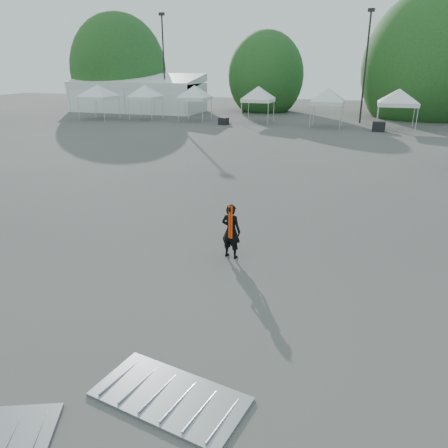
% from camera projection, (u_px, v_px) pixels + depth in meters
% --- Properties ---
extents(ground, '(120.00, 120.00, 0.00)m').
position_uv_depth(ground, '(228.00, 244.00, 13.53)').
color(ground, '#474442').
rests_on(ground, ground).
extents(marquee, '(15.00, 6.25, 4.23)m').
position_uv_depth(marquee, '(137.00, 94.00, 50.46)').
color(marquee, white).
rests_on(marquee, ground).
extents(light_pole_west, '(0.60, 0.25, 10.30)m').
position_uv_depth(light_pole_west, '(164.00, 59.00, 47.10)').
color(light_pole_west, black).
rests_on(light_pole_west, ground).
extents(light_pole_east, '(0.60, 0.25, 9.80)m').
position_uv_depth(light_pole_east, '(366.00, 61.00, 39.33)').
color(light_pole_east, black).
rests_on(light_pole_east, ground).
extents(tree_far_w, '(4.80, 4.80, 7.30)m').
position_uv_depth(tree_far_w, '(119.00, 70.00, 53.42)').
color(tree_far_w, '#382314').
rests_on(tree_far_w, ground).
extents(tree_mid_w, '(4.16, 4.16, 6.33)m').
position_uv_depth(tree_mid_w, '(266.00, 76.00, 50.21)').
color(tree_mid_w, '#382314').
rests_on(tree_mid_w, ground).
extents(tree_mid_e, '(5.12, 5.12, 7.79)m').
position_uv_depth(tree_mid_e, '(428.00, 68.00, 44.08)').
color(tree_mid_e, '#382314').
rests_on(tree_mid_e, ground).
extents(tent_a, '(4.32, 4.32, 3.88)m').
position_uv_depth(tent_a, '(97.00, 87.00, 43.02)').
color(tent_a, silver).
rests_on(tent_a, ground).
extents(tent_b, '(3.74, 3.74, 3.88)m').
position_uv_depth(tent_b, '(145.00, 88.00, 42.73)').
color(tent_b, silver).
rests_on(tent_b, ground).
extents(tent_c, '(3.80, 3.80, 3.88)m').
position_uv_depth(tent_c, '(195.00, 88.00, 41.81)').
color(tent_c, silver).
rests_on(tent_c, ground).
extents(tent_d, '(3.80, 3.80, 3.88)m').
position_uv_depth(tent_d, '(258.00, 89.00, 40.03)').
color(tent_d, silver).
rests_on(tent_d, ground).
extents(tent_e, '(3.86, 3.86, 3.88)m').
position_uv_depth(tent_e, '(329.00, 91.00, 37.37)').
color(tent_e, silver).
rests_on(tent_e, ground).
extents(tent_f, '(4.50, 4.50, 3.88)m').
position_uv_depth(tent_f, '(399.00, 92.00, 36.06)').
color(tent_f, silver).
rests_on(tent_f, ground).
extents(man, '(0.64, 0.48, 1.59)m').
position_uv_depth(man, '(231.00, 231.00, 12.33)').
color(man, black).
rests_on(man, ground).
extents(barrier_mid, '(2.72, 1.71, 0.08)m').
position_uv_depth(barrier_mid, '(170.00, 396.00, 7.25)').
color(barrier_mid, '#999CA1').
rests_on(barrier_mid, ground).
extents(crate_west, '(0.94, 0.81, 0.63)m').
position_uv_depth(crate_west, '(224.00, 121.00, 39.90)').
color(crate_west, black).
rests_on(crate_west, ground).
extents(crate_mid, '(1.03, 0.81, 0.79)m').
position_uv_depth(crate_mid, '(379.00, 127.00, 35.88)').
color(crate_mid, black).
rests_on(crate_mid, ground).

